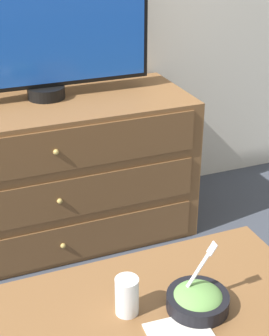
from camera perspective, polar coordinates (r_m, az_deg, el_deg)
The scene contains 6 objects.
ground_plane at distance 2.83m, azimuth -11.59°, elevation -4.46°, with size 12.00×12.00×0.00m, color #383D47.
dresser at distance 2.42m, azimuth -9.84°, elevation -0.67°, with size 1.35×0.54×0.68m.
tv at distance 2.28m, azimuth -10.37°, elevation 15.43°, with size 0.97×0.17×0.63m.
coffee_table at distance 1.50m, azimuth 2.20°, elevation -17.33°, with size 0.92×0.52×0.46m.
takeout_bowl at distance 1.45m, azimuth 7.02°, elevation -14.28°, with size 0.17×0.17×0.19m.
drink_cup at distance 1.41m, azimuth -0.84°, elevation -14.19°, with size 0.06×0.06×0.11m.
Camera 1 is at (-0.35, -2.42, 1.43)m, focal length 55.00 mm.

